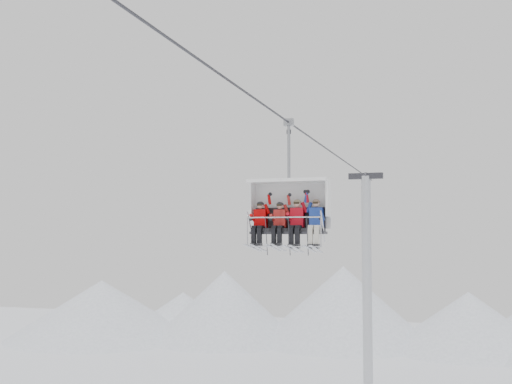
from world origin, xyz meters
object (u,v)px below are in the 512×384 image
(lift_tower_right, at_px, (367,305))
(skier_center_right, at_px, (297,221))
(skier_far_right, at_px, (316,221))
(skier_center_left, at_px, (279,223))
(chairlift_carrier, at_px, (290,206))
(skier_far_left, at_px, (260,222))

(lift_tower_right, distance_m, skier_center_right, 19.22)
(lift_tower_right, height_order, skier_center_right, lift_tower_right)
(skier_far_right, bearing_deg, skier_center_left, -179.56)
(chairlift_carrier, height_order, skier_center_left, chairlift_carrier)
(skier_far_left, distance_m, skier_far_right, 1.77)
(skier_center_right, bearing_deg, lift_tower_right, 90.86)
(chairlift_carrier, bearing_deg, skier_center_right, -47.68)
(lift_tower_right, height_order, skier_far_right, lift_tower_right)
(skier_center_left, bearing_deg, skier_far_left, 179.71)
(lift_tower_right, bearing_deg, skier_far_right, -87.33)
(lift_tower_right, relative_size, chairlift_carrier, 3.38)
(lift_tower_right, bearing_deg, skier_center_left, -90.81)
(skier_far_left, bearing_deg, skier_center_left, -0.29)
(lift_tower_right, height_order, skier_far_left, lift_tower_right)
(skier_center_right, height_order, skier_far_right, skier_center_right)
(lift_tower_right, relative_size, skier_center_right, 7.99)
(skier_far_left, bearing_deg, chairlift_carrier, 19.39)
(lift_tower_right, relative_size, skier_far_right, 7.99)
(skier_far_left, relative_size, skier_center_left, 1.00)
(chairlift_carrier, bearing_deg, skier_far_left, -160.61)
(skier_far_left, xyz_separation_m, skier_center_right, (1.18, 0.01, 0.02))
(skier_center_right, bearing_deg, skier_far_left, -179.71)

